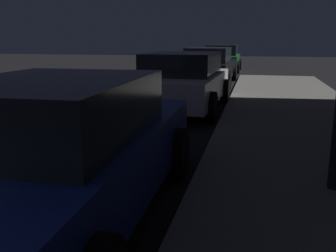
{
  "coord_description": "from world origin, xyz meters",
  "views": [
    {
      "loc": [
        4.68,
        0.15,
        1.79
      ],
      "look_at": [
        4.02,
        3.01,
        1.11
      ],
      "focal_mm": 40.72,
      "sensor_mm": 36.0,
      "label": 1
    }
  ],
  "objects_px": {
    "car_black": "(209,66)",
    "car_blue": "(58,152)",
    "car_green": "(222,58)",
    "car_white": "(182,81)"
  },
  "relations": [
    {
      "from": "car_black",
      "to": "car_green",
      "type": "bearing_deg",
      "value": 90.0
    },
    {
      "from": "car_white",
      "to": "car_green",
      "type": "distance_m",
      "value": 11.71
    },
    {
      "from": "car_blue",
      "to": "car_green",
      "type": "bearing_deg",
      "value": 90.0
    },
    {
      "from": "car_blue",
      "to": "car_white",
      "type": "relative_size",
      "value": 1.04
    },
    {
      "from": "car_black",
      "to": "car_white",
      "type": "bearing_deg",
      "value": -89.99
    },
    {
      "from": "car_blue",
      "to": "car_black",
      "type": "height_order",
      "value": "same"
    },
    {
      "from": "car_black",
      "to": "car_green",
      "type": "distance_m",
      "value": 6.04
    },
    {
      "from": "car_black",
      "to": "car_blue",
      "type": "bearing_deg",
      "value": -89.99
    },
    {
      "from": "car_black",
      "to": "car_green",
      "type": "relative_size",
      "value": 1.09
    },
    {
      "from": "car_blue",
      "to": "car_green",
      "type": "height_order",
      "value": "same"
    }
  ]
}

